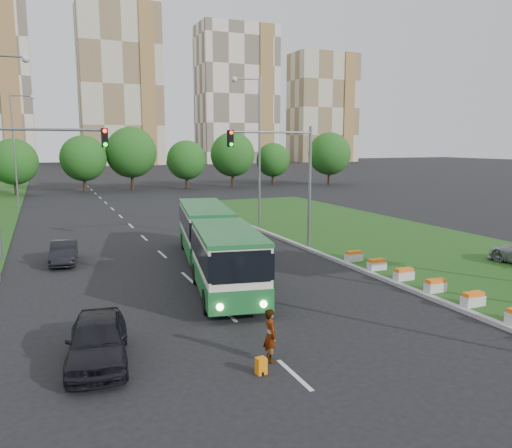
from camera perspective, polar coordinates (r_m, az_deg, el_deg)
name	(u,v)px	position (r m, az deg, el deg)	size (l,w,h in m)	color
ground	(292,304)	(22.02, 4.11, -9.12)	(360.00, 360.00, 0.00)	black
grass_median	(408,245)	(35.55, 16.97, -2.29)	(14.00, 60.00, 0.15)	#1F4D16
median_kerb	(319,253)	(31.58, 7.25, -3.35)	(0.30, 60.00, 0.18)	#9C9C9C
lane_markings	(139,233)	(39.73, -13.19, -1.06)	(0.20, 100.00, 0.01)	silver
flower_planters	(435,285)	(24.55, 19.82, -6.62)	(1.10, 13.70, 0.60)	silver
traffic_mast_median	(288,168)	(32.02, 3.64, 6.39)	(5.76, 0.32, 8.00)	slate
traffic_mast_left	(26,175)	(27.61, -24.77, 5.12)	(5.76, 0.32, 8.00)	slate
street_lamps	(167,159)	(29.33, -10.16, 7.28)	(36.00, 60.00, 12.00)	slate
tree_line	(184,160)	(76.17, -8.27, 7.30)	(120.00, 8.00, 9.00)	#1A5416
apartment_tower_ceast	(120,86)	(171.30, -15.28, 14.96)	(25.00, 15.00, 50.00)	beige
apartment_tower_east	(237,96)	(181.28, -2.23, 14.45)	(27.00, 15.00, 47.00)	beige
midrise_east	(323,108)	(196.23, 7.62, 12.95)	(24.00, 14.00, 40.00)	beige
articulated_bus	(211,241)	(27.07, -5.20, -2.00)	(2.58, 16.57, 2.73)	silver
car_left_near	(98,340)	(16.96, -17.64, -12.47)	(1.83, 4.54, 1.55)	black
car_left_far	(64,252)	(31.08, -21.13, -3.05)	(1.37, 3.94, 1.30)	black
pedestrian	(270,335)	(16.29, 1.64, -12.59)	(0.63, 0.41, 1.73)	gray
shopping_trolley	(261,366)	(15.69, 0.59, -15.91)	(0.30, 0.32, 0.52)	orange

